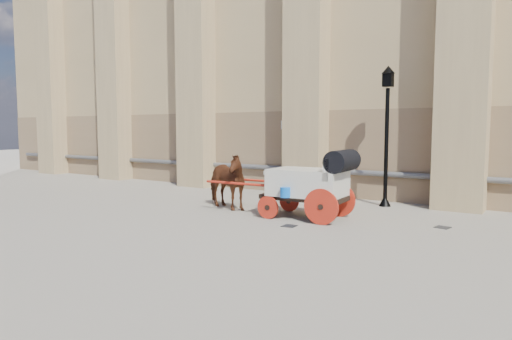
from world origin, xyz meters
The scene contains 6 objects.
ground centered at (0.00, 0.00, 0.00)m, with size 90.00×90.00×0.00m, color gray.
horse centered at (-1.81, -0.03, 0.83)m, with size 0.89×1.96×1.66m, color #5C2B16.
carriage centered at (1.03, 0.07, 0.99)m, with size 4.23×1.54×1.83m.
street_lamp centered at (2.01, 3.05, 2.26)m, with size 0.40×0.40×4.23m.
drain_grate_near centered at (1.00, -1.09, 0.01)m, with size 0.32×0.32×0.01m, color black.
drain_grate_far centered at (4.13, 0.80, 0.01)m, with size 0.32×0.32×0.01m, color black.
Camera 1 is at (6.33, -10.63, 2.36)m, focal length 32.00 mm.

